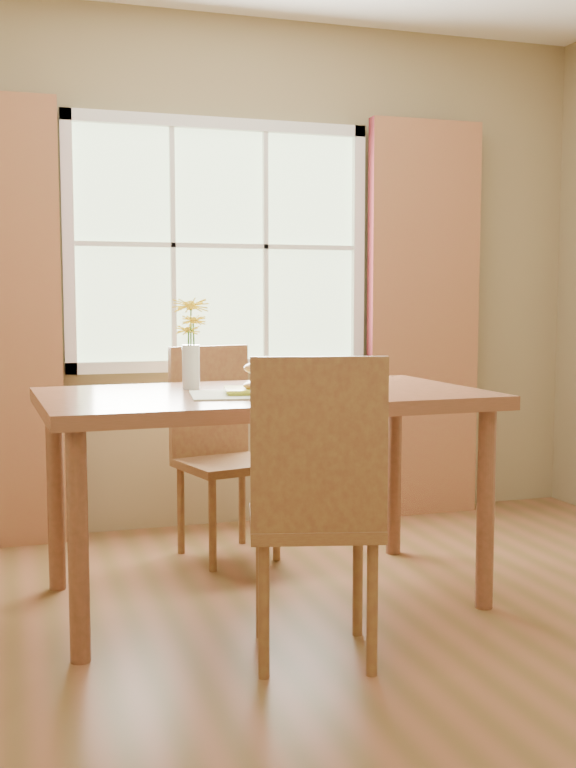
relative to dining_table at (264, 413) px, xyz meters
The scene contains 11 objects.
room 0.88m from the dining_table, 80.43° to the right, with size 4.24×3.84×2.74m.
window 1.44m from the dining_table, 84.96° to the left, with size 1.62×0.06×1.32m.
curtain_right 1.73m from the dining_table, 42.10° to the left, with size 0.65×0.08×2.20m, color maroon.
dining_table is the anchor object (origin of this frame).
chair_near 0.73m from the dining_table, 91.81° to the right, with size 0.53×0.53×1.05m.
chair_far 0.74m from the dining_table, 91.73° to the left, with size 0.50×0.50×1.00m.
placemat 0.17m from the dining_table, 127.09° to the right, with size 0.45×0.33×0.01m, color beige.
plate 0.15m from the dining_table, 127.78° to the right, with size 0.22×0.22×0.01m, color #D7E138.
croissant_sandwich 0.20m from the dining_table, 107.96° to the right, with size 0.16×0.11×0.11m.
water_glass 0.30m from the dining_table, 24.18° to the right, with size 0.08×0.08×0.12m.
flower_vase 0.45m from the dining_table, 143.14° to the left, with size 0.15×0.15×0.37m.
Camera 1 is at (-1.09, -2.81, 1.23)m, focal length 42.00 mm.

